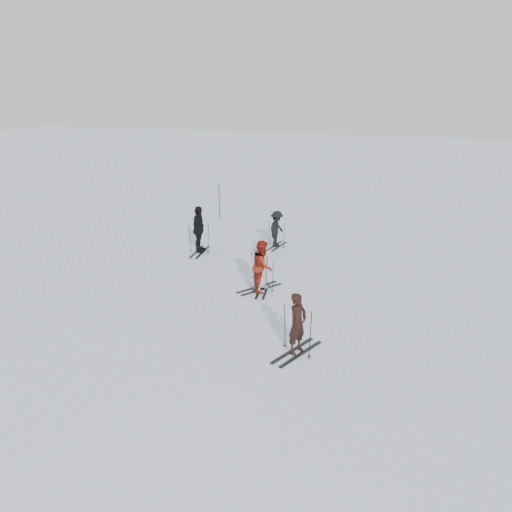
{
  "coord_description": "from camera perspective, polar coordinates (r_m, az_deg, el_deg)",
  "views": [
    {
      "loc": [
        5.46,
        -14.76,
        6.68
      ],
      "look_at": [
        0.0,
        1.0,
        1.0
      ],
      "focal_mm": 35.0,
      "sensor_mm": 36.0,
      "label": 1
    }
  ],
  "objects": [
    {
      "name": "skis_uphill_left",
      "position": [
        21.15,
        -6.53,
        2.14
      ],
      "size": [
        1.91,
        1.16,
        1.32
      ],
      "primitive_type": null,
      "rotation": [
        0.0,
        0.0,
        1.69
      ],
      "color": "black",
      "rests_on": "ground"
    },
    {
      "name": "skis_grey",
      "position": [
        17.18,
        0.36,
        -1.71
      ],
      "size": [
        2.03,
        1.79,
        1.32
      ],
      "primitive_type": null,
      "rotation": [
        0.0,
        0.0,
        0.99
      ],
      "color": "black",
      "rests_on": "ground"
    },
    {
      "name": "skier_red",
      "position": [
        16.89,
        0.77,
        -1.23
      ],
      "size": [
        0.81,
        0.97,
        1.78
      ],
      "primitive_type": "imported",
      "rotation": [
        0.0,
        0.0,
        1.74
      ],
      "color": "maroon",
      "rests_on": "ground"
    },
    {
      "name": "skier_near_dark",
      "position": [
        13.09,
        4.77,
        -7.8
      ],
      "size": [
        0.6,
        0.71,
        1.66
      ],
      "primitive_type": "imported",
      "rotation": [
        0.0,
        0.0,
        1.19
      ],
      "color": "black",
      "rests_on": "ground"
    },
    {
      "name": "skis_red",
      "position": [
        17.01,
        0.77,
        -2.26
      ],
      "size": [
        1.67,
        1.07,
        1.13
      ],
      "primitive_type": null,
      "rotation": [
        0.0,
        0.0,
        1.74
      ],
      "color": "black",
      "rests_on": "ground"
    },
    {
      "name": "skier_uphill_far",
      "position": [
        21.74,
        2.38,
        3.06
      ],
      "size": [
        0.72,
        1.09,
        1.57
      ],
      "primitive_type": "imported",
      "rotation": [
        0.0,
        0.0,
        1.43
      ],
      "color": "black",
      "rests_on": "ground"
    },
    {
      "name": "ground",
      "position": [
        17.09,
        -1.1,
        -4.2
      ],
      "size": [
        120.0,
        120.0,
        0.0
      ],
      "primitive_type": "plane",
      "color": "silver",
      "rests_on": "ground"
    },
    {
      "name": "skis_uphill_far",
      "position": [
        21.8,
        2.37,
        2.54
      ],
      "size": [
        1.69,
        1.05,
        1.16
      ],
      "primitive_type": null,
      "rotation": [
        0.0,
        0.0,
        1.43
      ],
      "color": "black",
      "rests_on": "ground"
    },
    {
      "name": "skier_grey",
      "position": [
        17.1,
        0.36,
        -0.98
      ],
      "size": [
        0.95,
        1.04,
        1.78
      ],
      "primitive_type": "imported",
      "rotation": [
        0.0,
        0.0,
        0.99
      ],
      "color": "silver",
      "rests_on": "ground"
    },
    {
      "name": "piste_marker",
      "position": [
        26.64,
        -4.22,
        6.34
      ],
      "size": [
        0.05,
        0.05,
        1.91
      ],
      "primitive_type": "cylinder",
      "rotation": [
        0.0,
        0.0,
        -0.31
      ],
      "color": "black",
      "rests_on": "ground"
    },
    {
      "name": "skier_uphill_left",
      "position": [
        21.06,
        -6.56,
        2.98
      ],
      "size": [
        0.61,
        1.2,
        1.96
      ],
      "primitive_type": "imported",
      "rotation": [
        0.0,
        0.0,
        1.69
      ],
      "color": "black",
      "rests_on": "ground"
    },
    {
      "name": "skis_near_dark",
      "position": [
        13.17,
        4.75,
        -8.42
      ],
      "size": [
        2.07,
        1.59,
        1.34
      ],
      "primitive_type": null,
      "rotation": [
        0.0,
        0.0,
        1.19
      ],
      "color": "black",
      "rests_on": "ground"
    }
  ]
}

